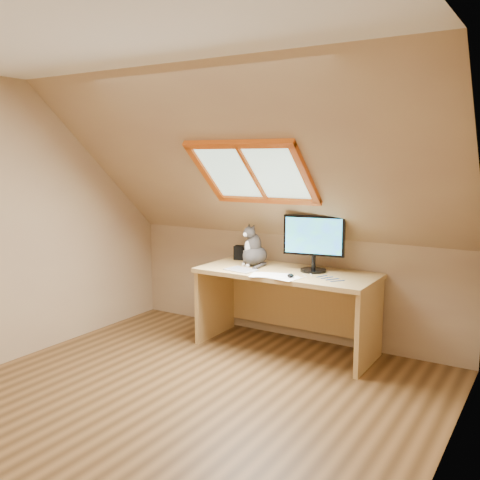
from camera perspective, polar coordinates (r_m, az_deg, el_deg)
The scene contains 10 objects.
ground at distance 4.03m, azimuth -6.48°, elevation -16.90°, with size 3.50×3.50×0.00m, color brown.
room_shell at distance 3.58m, azimuth -7.79°, elevation 3.69°, with size 3.52×3.52×2.41m.
desk at distance 4.94m, azimuth 5.32°, elevation -5.71°, with size 1.61×0.71×0.74m.
monitor at distance 4.77m, azimuth 7.88°, elevation 0.04°, with size 0.55×0.23×0.50m.
cat at distance 5.03m, azimuth 1.50°, elevation -1.11°, with size 0.31×0.33×0.41m.
desk_speaker at distance 5.34m, azimuth -0.06°, elevation -1.35°, with size 0.10×0.10×0.14m, color black.
graphics_tablet at distance 4.83m, azimuth 0.11°, elevation -3.20°, with size 0.27×0.19×0.01m, color #B2B2B7.
mouse at distance 4.57m, azimuth 5.41°, elevation -3.81°, with size 0.05×0.10×0.03m, color black.
papers at distance 4.61m, azimuth 3.41°, elevation -3.84°, with size 0.35×0.30×0.01m.
cables at distance 4.58m, azimuth 8.34°, elevation -3.98°, with size 0.51×0.26×0.01m.
Camera 1 is at (2.26, -2.85, 1.74)m, focal length 40.00 mm.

